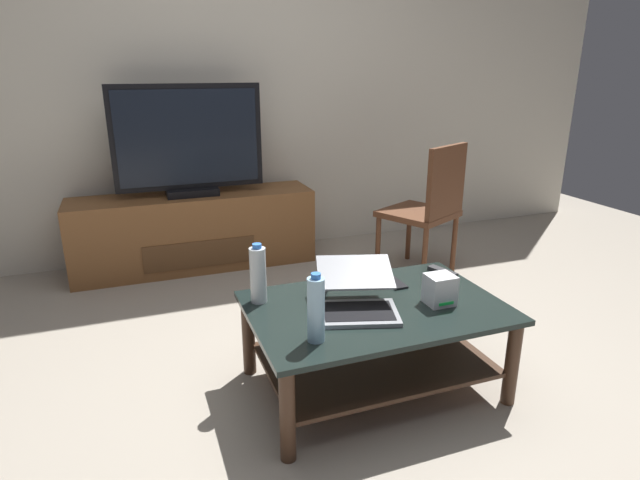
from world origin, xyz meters
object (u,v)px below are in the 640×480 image
water_bottle_far (316,309)px  cell_phone (395,283)px  dining_chair (429,205)px  laptop (357,296)px  soundbar_remote (323,289)px  media_cabinet (195,231)px  router_box (440,290)px  water_bottle_near (258,275)px  television (189,143)px  tv_remote (442,271)px  coffee_table (375,331)px

water_bottle_far → cell_phone: (0.53, 0.38, -0.12)m
dining_chair → cell_phone: (-0.75, -0.92, -0.09)m
laptop → soundbar_remote: (-0.07, 0.22, -0.05)m
media_cabinet → dining_chair: (1.47, -0.73, 0.24)m
cell_phone → soundbar_remote: bearing=173.3°
dining_chair → router_box: bearing=-119.6°
cell_phone → soundbar_remote: size_ratio=0.88×
media_cabinet → water_bottle_near: 1.64m
television → router_box: (0.80, -1.89, -0.42)m
water_bottle_near → cell_phone: water_bottle_near is taller
tv_remote → soundbar_remote: 0.64m
media_cabinet → router_box: (0.80, -1.91, 0.21)m
water_bottle_far → soundbar_remote: water_bottle_far is taller
laptop → water_bottle_far: 0.33m
water_bottle_near → coffee_table: bearing=-24.6°
router_box → soundbar_remote: size_ratio=0.83×
coffee_table → router_box: size_ratio=8.27×
media_cabinet → router_box: 2.08m
soundbar_remote → dining_chair: bearing=70.0°
laptop → water_bottle_near: 0.44m
laptop → cell_phone: (0.28, 0.18, -0.05)m
television → dining_chair: 1.68m
cell_phone → water_bottle_far: bearing=-144.6°
television → water_bottle_near: 1.64m
television → tv_remote: size_ratio=6.27×
media_cabinet → water_bottle_near: bearing=-87.4°
coffee_table → water_bottle_near: 0.57m
media_cabinet → soundbar_remote: size_ratio=10.54×
dining_chair → cell_phone: bearing=-129.2°
cell_phone → dining_chair: bearing=51.1°
water_bottle_near → soundbar_remote: 0.33m
television → laptop: (0.45, -1.81, -0.43)m
television → cell_phone: 1.85m
water_bottle_far → tv_remote: 0.93m
television → tv_remote: 1.95m
television → soundbar_remote: size_ratio=6.27×
router_box → tv_remote: size_ratio=0.83×
laptop → water_bottle_near: bearing=149.9°
water_bottle_far → tv_remote: (0.82, 0.41, -0.12)m
tv_remote → media_cabinet: bearing=104.7°
dining_chair → tv_remote: bearing=-117.6°
television → water_bottle_near: size_ratio=3.74×
dining_chair → tv_remote: size_ratio=5.73×
water_bottle_far → dining_chair: bearing=45.3°
router_box → cell_phone: bearing=106.9°
water_bottle_near → water_bottle_far: size_ratio=0.98×
cell_phone → laptop: bearing=-146.9°
tv_remote → soundbar_remote: bearing=162.1°
cell_phone → water_bottle_near: bearing=177.1°
coffee_table → cell_phone: cell_phone is taller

